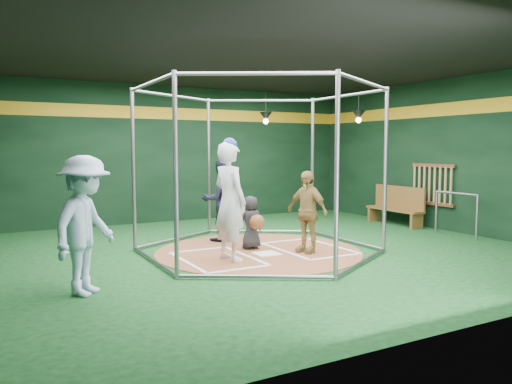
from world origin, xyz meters
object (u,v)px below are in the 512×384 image
visitor_leopard (307,212)px  umpire (221,200)px  dugout_bench (397,205)px  batter_figure (230,200)px

visitor_leopard → umpire: umpire is taller
visitor_leopard → dugout_bench: size_ratio=0.90×
batter_figure → visitor_leopard: size_ratio=1.39×
visitor_leopard → umpire: 2.01m
dugout_bench → umpire: bearing=179.3°
dugout_bench → visitor_leopard: bearing=-156.0°
dugout_bench → batter_figure: bearing=-163.0°
visitor_leopard → umpire: bearing=-171.2°
batter_figure → visitor_leopard: batter_figure is taller
batter_figure → umpire: (0.62, 1.72, -0.19)m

